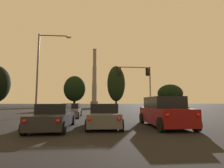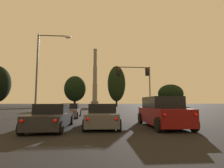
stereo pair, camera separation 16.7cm
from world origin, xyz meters
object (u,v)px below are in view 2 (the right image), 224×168
object	(u,v)px
sedan_left_lane_second	(52,117)
traffic_light_overhead_right	(139,78)
street_lamp	(42,65)
smokestack	(95,82)
suv_right_lane_second	(162,112)
sedan_center_lane_second	(102,116)
sedan_left_lane_front	(70,111)

from	to	relation	value
sedan_left_lane_second	traffic_light_overhead_right	bearing A→B (deg)	57.79
street_lamp	smokestack	size ratio (longest dim) A/B	0.21
traffic_light_overhead_right	smokestack	xyz separation A→B (m)	(-7.73, 112.62, 12.37)
suv_right_lane_second	street_lamp	size ratio (longest dim) A/B	0.53
sedan_left_lane_second	sedan_center_lane_second	distance (m)	3.03
suv_right_lane_second	sedan_center_lane_second	distance (m)	3.76
sedan_left_lane_front	smokestack	world-z (taller)	smokestack
sedan_left_lane_front	street_lamp	bearing A→B (deg)	161.67
sedan_center_lane_second	traffic_light_overhead_right	world-z (taller)	traffic_light_overhead_right
sedan_left_lane_front	suv_right_lane_second	distance (m)	10.48
suv_right_lane_second	street_lamp	world-z (taller)	street_lamp
smokestack	suv_right_lane_second	bearing A→B (deg)	-87.38
traffic_light_overhead_right	smokestack	world-z (taller)	smokestack
sedan_center_lane_second	traffic_light_overhead_right	size ratio (longest dim) A/B	0.71
sedan_left_lane_second	suv_right_lane_second	size ratio (longest dim) A/B	0.96
traffic_light_overhead_right	smokestack	size ratio (longest dim) A/B	0.15
sedan_left_lane_front	traffic_light_overhead_right	xyz separation A→B (m)	(8.80, 5.79, 4.42)
sedan_center_lane_second	smokestack	xyz separation A→B (m)	(-2.05, 125.90, 16.79)
sedan_left_lane_front	street_lamp	distance (m)	6.11
sedan_left_lane_front	sedan_left_lane_second	bearing A→B (deg)	-89.94
traffic_light_overhead_right	street_lamp	bearing A→B (deg)	-158.64
sedan_left_lane_front	sedan_center_lane_second	xyz separation A→B (m)	(3.11, -7.50, 0.00)
sedan_left_lane_second	smokestack	xyz separation A→B (m)	(0.90, 126.59, 16.79)
suv_right_lane_second	smokestack	bearing A→B (deg)	93.18
suv_right_lane_second	sedan_center_lane_second	world-z (taller)	suv_right_lane_second
sedan_left_lane_front	street_lamp	size ratio (longest dim) A/B	0.51
street_lamp	smokestack	distance (m)	118.04
sedan_left_lane_second	street_lamp	distance (m)	11.07
sedan_center_lane_second	street_lamp	distance (m)	11.81
traffic_light_overhead_right	sedan_left_lane_front	bearing A→B (deg)	-146.67
sedan_left_lane_second	sedan_center_lane_second	bearing A→B (deg)	12.69
suv_right_lane_second	traffic_light_overhead_right	world-z (taller)	traffic_light_overhead_right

